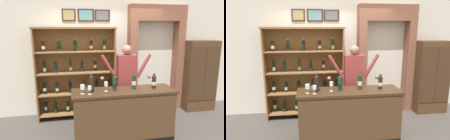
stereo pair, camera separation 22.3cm
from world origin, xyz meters
TOP-DOWN VIEW (x-y plane):
  - ground_plane at (0.00, 0.00)m, footprint 14.00×14.00m
  - back_wall at (-0.00, 1.49)m, footprint 12.00×0.19m
  - wine_shelf at (-0.75, 1.14)m, footprint 1.80×0.37m
  - archway_doorway at (1.21, 1.35)m, footprint 1.40×0.45m
  - side_cabinet at (2.30, 1.03)m, footprint 0.78×0.45m
  - tasting_counter at (0.07, -0.00)m, footprint 1.88×0.56m
  - shopkeeper at (0.26, 0.52)m, footprint 1.09×0.22m
  - tasting_bottle_prosecco at (-0.51, 0.01)m, footprint 0.07×0.07m
  - tasting_bottle_vin_santo at (-0.10, 0.00)m, footprint 0.08×0.08m
  - tasting_bottle_riserva at (0.27, 0.05)m, footprint 0.08×0.08m
  - tasting_bottle_grappa at (0.65, 0.02)m, footprint 0.08×0.08m
  - wine_glass_left at (-0.56, -0.11)m, footprint 0.07×0.07m
  - wine_glass_spare at (-0.68, -0.06)m, footprint 0.08×0.08m
  - wine_glass_right at (-0.26, 0.00)m, footprint 0.07×0.07m

SIDE VIEW (x-z plane):
  - ground_plane at x=0.00m, z-range -0.02..0.00m
  - tasting_counter at x=0.07m, z-range 0.00..0.95m
  - side_cabinet at x=2.30m, z-range 0.00..1.77m
  - wine_glass_left at x=-0.56m, z-range 0.98..1.13m
  - wine_glass_spare at x=-0.68m, z-range 0.98..1.14m
  - shopkeeper at x=0.26m, z-range 0.20..1.93m
  - wine_glass_right at x=-0.26m, z-range 0.99..1.16m
  - tasting_bottle_grappa at x=0.65m, z-range 0.95..1.22m
  - wine_shelf at x=-0.75m, z-range 0.04..2.13m
  - tasting_bottle_vin_santo at x=-0.10m, z-range 0.95..1.24m
  - tasting_bottle_riserva at x=0.27m, z-range 0.95..1.26m
  - tasting_bottle_prosecco at x=-0.51m, z-range 0.94..1.28m
  - archway_doorway at x=1.21m, z-range 0.18..2.78m
  - back_wall at x=0.00m, z-range 0.00..3.31m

